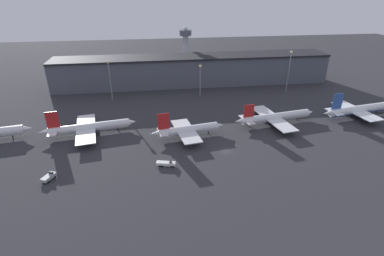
% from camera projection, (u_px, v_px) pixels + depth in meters
% --- Properties ---
extents(ground, '(600.00, 600.00, 0.00)m').
position_uv_depth(ground, '(226.00, 151.00, 131.11)').
color(ground, '#2D2D33').
extents(terminal_building, '(193.55, 23.30, 20.62)m').
position_uv_depth(terminal_building, '(193.00, 70.00, 213.86)').
color(terminal_building, '#4C515B').
rests_on(terminal_building, ground).
extents(airplane_1, '(45.29, 34.79, 13.63)m').
position_uv_depth(airplane_1, '(89.00, 128.00, 144.55)').
color(airplane_1, silver).
rests_on(airplane_1, ground).
extents(airplane_2, '(36.46, 27.34, 13.45)m').
position_uv_depth(airplane_2, '(188.00, 130.00, 142.24)').
color(airplane_2, silver).
rests_on(airplane_2, ground).
extents(airplane_3, '(46.05, 35.11, 12.24)m').
position_uv_depth(airplane_3, '(275.00, 117.00, 155.88)').
color(airplane_3, silver).
rests_on(airplane_3, ground).
extents(airplane_4, '(46.08, 30.10, 14.81)m').
position_uv_depth(airplane_4, '(358.00, 110.00, 163.98)').
color(airplane_4, white).
rests_on(airplane_4, ground).
extents(service_vehicle_1, '(7.97, 3.97, 2.60)m').
position_uv_depth(service_vehicle_1, '(166.00, 163.00, 120.09)').
color(service_vehicle_1, white).
rests_on(service_vehicle_1, ground).
extents(service_vehicle_2, '(4.90, 6.32, 2.74)m').
position_uv_depth(service_vehicle_2, '(49.00, 177.00, 111.55)').
color(service_vehicle_2, '#9EA3A8').
rests_on(service_vehicle_2, ground).
extents(lamp_post_0, '(1.80, 1.80, 25.03)m').
position_uv_depth(lamp_post_0, '(110.00, 75.00, 181.58)').
color(lamp_post_0, slate).
rests_on(lamp_post_0, ground).
extents(lamp_post_1, '(1.80, 1.80, 20.51)m').
position_uv_depth(lamp_post_1, '(200.00, 76.00, 189.83)').
color(lamp_post_1, slate).
rests_on(lamp_post_1, ground).
extents(lamp_post_2, '(1.80, 1.80, 27.46)m').
position_uv_depth(lamp_post_2, '(289.00, 66.00, 195.71)').
color(lamp_post_2, slate).
rests_on(lamp_post_2, ground).
extents(control_tower, '(9.00, 9.00, 37.25)m').
position_uv_depth(control_tower, '(186.00, 47.00, 231.54)').
color(control_tower, '#99999E').
rests_on(control_tower, ground).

